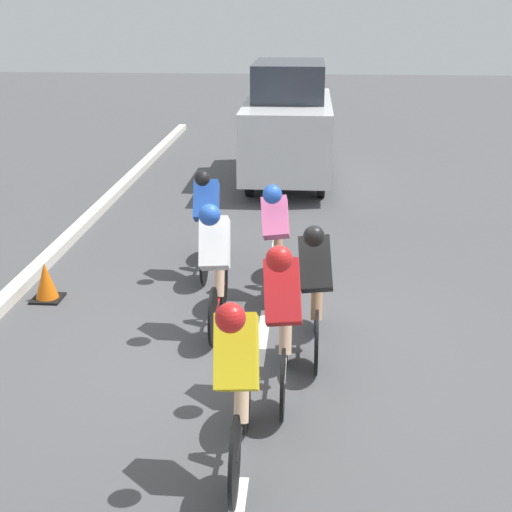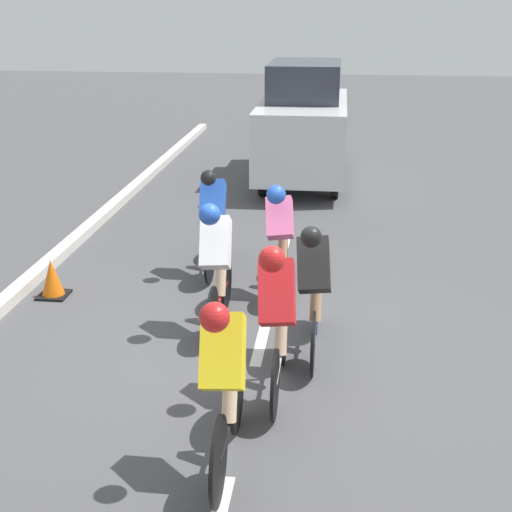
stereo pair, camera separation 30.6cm
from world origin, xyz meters
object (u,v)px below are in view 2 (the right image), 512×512
cyclist_white (217,260)px  cyclist_red (278,313)px  support_car (304,124)px  cyclist_pink (280,234)px  cyclist_yellow (225,379)px  traffic_cone (52,279)px  cyclist_blue (214,218)px  cyclist_black (314,286)px

cyclist_white → cyclist_red: size_ratio=0.97×
support_car → cyclist_white: bearing=85.5°
cyclist_pink → cyclist_yellow: size_ratio=0.99×
cyclist_pink → traffic_cone: bearing=9.4°
cyclist_red → support_car: support_car is taller
support_car → traffic_cone: size_ratio=8.42×
cyclist_blue → cyclist_yellow: size_ratio=1.02×
cyclist_white → cyclist_blue: size_ratio=0.97×
cyclist_white → support_car: (-0.57, -7.18, 0.35)m
cyclist_blue → cyclist_red: 3.31m
cyclist_black → support_car: (0.54, -7.73, 0.39)m
cyclist_yellow → cyclist_black: bearing=-106.6°
cyclist_white → traffic_cone: size_ratio=3.31×
support_car → traffic_cone: support_car is taller
cyclist_black → cyclist_pink: 1.74m
cyclist_red → cyclist_yellow: (0.30, 1.20, -0.03)m
cyclist_white → cyclist_black: cyclist_white is taller
cyclist_red → cyclist_blue: bearing=-69.9°
cyclist_white → cyclist_black: size_ratio=1.01×
cyclist_red → traffic_cone: cyclist_red is taller
support_car → traffic_cone: bearing=66.9°
cyclist_pink → traffic_cone: size_ratio=3.33×
traffic_cone → cyclist_black: bearing=160.1°
cyclist_blue → cyclist_pink: bearing=146.3°
cyclist_blue → traffic_cone: bearing=30.4°
support_car → traffic_cone: (2.78, 6.53, -0.93)m
cyclist_white → cyclist_pink: (-0.61, -1.12, -0.03)m
cyclist_black → cyclist_yellow: cyclist_yellow is taller
cyclist_black → cyclist_blue: bearing=-58.0°
cyclist_pink → cyclist_blue: size_ratio=0.97×
cyclist_pink → support_car: 6.08m
cyclist_pink → cyclist_blue: (0.95, -0.63, -0.02)m
cyclist_black → traffic_cone: 3.57m
cyclist_black → traffic_cone: cyclist_black is taller
cyclist_blue → cyclist_yellow: bearing=101.0°
cyclist_pink → traffic_cone: 2.92m
cyclist_black → support_car: size_ratio=0.39×
cyclist_black → cyclist_red: size_ratio=0.96×
cyclist_yellow → support_car: 9.75m
cyclist_pink → support_car: support_car is taller
support_car → cyclist_black: bearing=94.0°
cyclist_black → cyclist_yellow: bearing=73.4°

